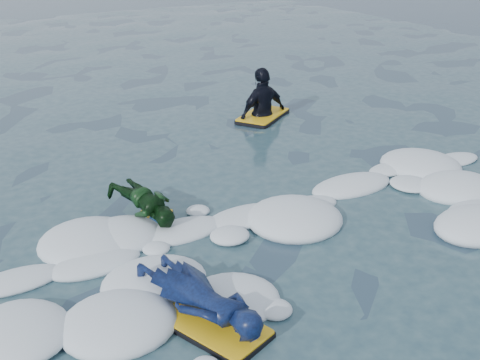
% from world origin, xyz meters
% --- Properties ---
extents(ground, '(120.00, 120.00, 0.00)m').
position_xyz_m(ground, '(0.00, 0.00, 0.00)').
color(ground, '#19333E').
rests_on(ground, ground).
extents(foam_band, '(12.00, 3.10, 0.30)m').
position_xyz_m(foam_band, '(0.00, 1.03, 0.00)').
color(foam_band, silver).
rests_on(foam_band, ground).
extents(prone_woman_unit, '(0.93, 1.73, 0.43)m').
position_xyz_m(prone_woman_unit, '(-0.42, -0.18, 0.22)').
color(prone_woman_unit, black).
rests_on(prone_woman_unit, ground).
extents(prone_child_unit, '(0.77, 1.29, 0.47)m').
position_xyz_m(prone_child_unit, '(-0.07, 2.04, 0.24)').
color(prone_child_unit, black).
rests_on(prone_child_unit, ground).
extents(waiting_rider_unit, '(1.42, 1.26, 1.87)m').
position_xyz_m(waiting_rider_unit, '(3.62, 5.04, 0.08)').
color(waiting_rider_unit, black).
rests_on(waiting_rider_unit, ground).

